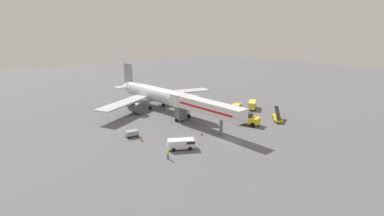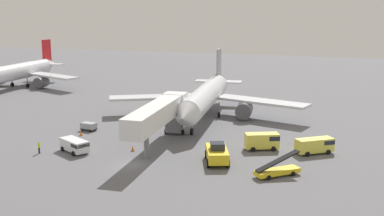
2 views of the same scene
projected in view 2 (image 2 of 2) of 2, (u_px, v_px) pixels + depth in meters
name	position (u px, v px, depth m)	size (l,w,h in m)	color
ground_plane	(130.00, 165.00, 61.72)	(300.00, 300.00, 0.00)	slate
airplane_at_gate	(206.00, 97.00, 87.30)	(37.43, 37.54, 11.48)	silver
jet_bridge	(160.00, 114.00, 68.85)	(4.67, 20.79, 6.61)	silver
pushback_tug	(217.00, 153.00, 62.22)	(4.50, 6.37, 2.80)	yellow
belt_loader_truck	(277.00, 170.00, 57.44)	(5.34, 5.11, 2.89)	yellow
service_van_far_left	(315.00, 145.00, 66.25)	(5.37, 4.65, 2.15)	#E5DB4C
service_van_near_left	(263.00, 140.00, 68.05)	(5.10, 3.67, 2.37)	#E5DB4C
service_van_mid_center	(75.00, 145.00, 66.79)	(5.24, 4.08, 1.83)	white
baggage_cart_rear_left	(89.00, 126.00, 78.69)	(2.64, 1.82, 1.31)	#38383D
ground_crew_worker_foreground	(39.00, 147.00, 66.29)	(0.46, 0.46, 1.73)	#1E2333
safety_cone_alpha	(81.00, 133.00, 75.64)	(0.49, 0.49, 0.75)	black
safety_cone_bravo	(133.00, 149.00, 67.49)	(0.49, 0.49, 0.74)	black
airplane_background	(18.00, 72.00, 120.34)	(34.83, 34.47, 11.23)	silver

